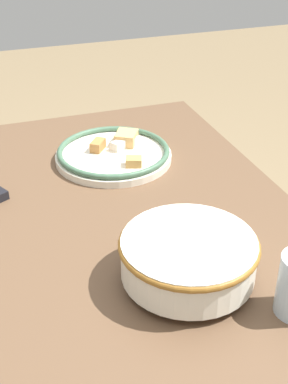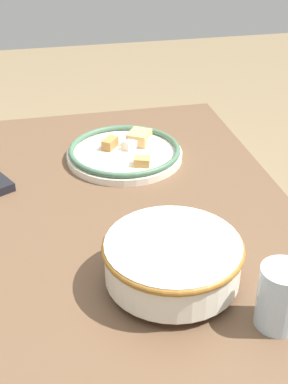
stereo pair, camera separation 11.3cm
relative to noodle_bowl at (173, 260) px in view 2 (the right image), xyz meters
name	(u,v)px [view 2 (the right image)]	position (x,y,z in m)	size (l,w,h in m)	color
dining_table	(110,252)	(0.25, 0.07, -0.16)	(1.12, 0.82, 0.75)	brown
noodle_bowl	(173,260)	(0.00, 0.00, 0.00)	(0.25, 0.25, 0.09)	silver
food_plate	(125,152)	(0.49, -0.01, -0.04)	(0.29, 0.29, 0.05)	silver
drinking_glass	(280,297)	(-0.13, -0.14, 0.00)	(0.07, 0.07, 0.11)	silver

